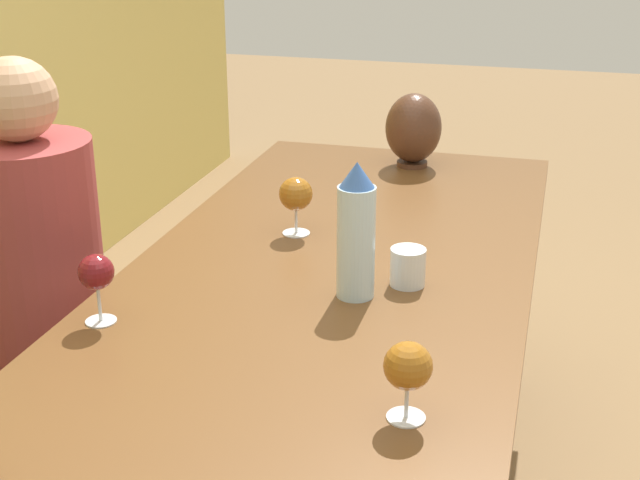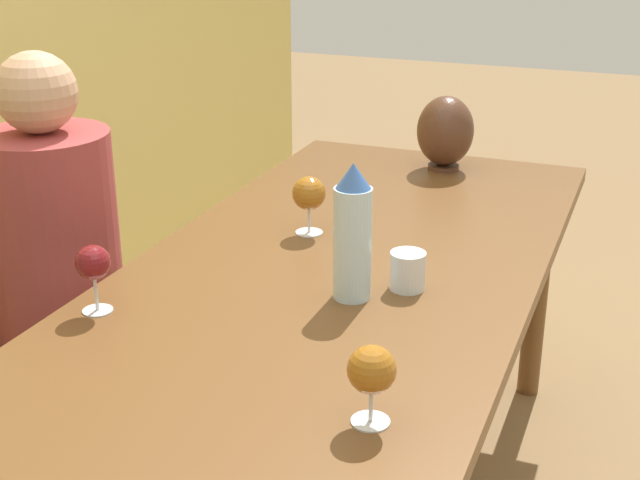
{
  "view_description": "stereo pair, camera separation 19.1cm",
  "coord_description": "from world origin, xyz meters",
  "px_view_note": "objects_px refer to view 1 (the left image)",
  "views": [
    {
      "loc": [
        -1.52,
        -0.47,
        1.56
      ],
      "look_at": [
        0.2,
        0.0,
        0.86
      ],
      "focal_mm": 50.0,
      "sensor_mm": 36.0,
      "label": 1
    },
    {
      "loc": [
        -1.46,
        -0.65,
        1.56
      ],
      "look_at": [
        0.2,
        0.0,
        0.86
      ],
      "focal_mm": 50.0,
      "sensor_mm": 36.0,
      "label": 2
    }
  ],
  "objects_px": {
    "water_tumbler": "(408,267)",
    "wine_glass_6": "(408,367)",
    "water_bottle": "(356,233)",
    "wine_glass_0": "(296,195)",
    "chair_far": "(23,344)",
    "vase": "(413,129)",
    "person_far": "(43,286)",
    "wine_glass_2": "(96,274)"
  },
  "relations": [
    {
      "from": "water_tumbler",
      "to": "wine_glass_6",
      "type": "distance_m",
      "value": 0.53
    },
    {
      "from": "water_bottle",
      "to": "wine_glass_0",
      "type": "distance_m",
      "value": 0.39
    },
    {
      "from": "chair_far",
      "to": "wine_glass_6",
      "type": "bearing_deg",
      "value": -115.18
    },
    {
      "from": "vase",
      "to": "wine_glass_0",
      "type": "bearing_deg",
      "value": 164.81
    },
    {
      "from": "water_tumbler",
      "to": "person_far",
      "type": "relative_size",
      "value": 0.07
    },
    {
      "from": "vase",
      "to": "chair_far",
      "type": "height_order",
      "value": "vase"
    },
    {
      "from": "wine_glass_2",
      "to": "person_far",
      "type": "relative_size",
      "value": 0.12
    },
    {
      "from": "chair_far",
      "to": "vase",
      "type": "bearing_deg",
      "value": -42.5
    },
    {
      "from": "water_tumbler",
      "to": "person_far",
      "type": "distance_m",
      "value": 0.91
    },
    {
      "from": "wine_glass_2",
      "to": "chair_far",
      "type": "xyz_separation_m",
      "value": [
        0.32,
        0.42,
        -0.38
      ]
    },
    {
      "from": "water_tumbler",
      "to": "vase",
      "type": "relative_size",
      "value": 0.37
    },
    {
      "from": "vase",
      "to": "wine_glass_0",
      "type": "height_order",
      "value": "vase"
    },
    {
      "from": "wine_glass_2",
      "to": "person_far",
      "type": "height_order",
      "value": "person_far"
    },
    {
      "from": "wine_glass_0",
      "to": "wine_glass_6",
      "type": "bearing_deg",
      "value": -151.17
    },
    {
      "from": "vase",
      "to": "wine_glass_0",
      "type": "distance_m",
      "value": 0.68
    },
    {
      "from": "water_bottle",
      "to": "wine_glass_6",
      "type": "xyz_separation_m",
      "value": [
        -0.44,
        -0.19,
        -0.05
      ]
    },
    {
      "from": "wine_glass_2",
      "to": "chair_far",
      "type": "height_order",
      "value": "wine_glass_2"
    },
    {
      "from": "water_bottle",
      "to": "water_tumbler",
      "type": "height_order",
      "value": "water_bottle"
    },
    {
      "from": "wine_glass_0",
      "to": "person_far",
      "type": "bearing_deg",
      "value": 113.57
    },
    {
      "from": "vase",
      "to": "chair_far",
      "type": "distance_m",
      "value": 1.29
    },
    {
      "from": "wine_glass_0",
      "to": "chair_far",
      "type": "height_order",
      "value": "wine_glass_0"
    },
    {
      "from": "vase",
      "to": "chair_far",
      "type": "relative_size",
      "value": 0.26
    },
    {
      "from": "wine_glass_0",
      "to": "wine_glass_6",
      "type": "height_order",
      "value": "wine_glass_0"
    },
    {
      "from": "wine_glass_0",
      "to": "person_far",
      "type": "height_order",
      "value": "person_far"
    },
    {
      "from": "water_bottle",
      "to": "water_tumbler",
      "type": "bearing_deg",
      "value": -48.97
    },
    {
      "from": "person_far",
      "to": "wine_glass_2",
      "type": "bearing_deg",
      "value": -133.25
    },
    {
      "from": "wine_glass_0",
      "to": "wine_glass_2",
      "type": "distance_m",
      "value": 0.61
    },
    {
      "from": "water_tumbler",
      "to": "wine_glass_0",
      "type": "relative_size",
      "value": 0.57
    },
    {
      "from": "water_bottle",
      "to": "wine_glass_2",
      "type": "relative_size",
      "value": 2.05
    },
    {
      "from": "water_tumbler",
      "to": "wine_glass_6",
      "type": "relative_size",
      "value": 0.61
    },
    {
      "from": "person_far",
      "to": "water_bottle",
      "type": "bearing_deg",
      "value": -94.64
    },
    {
      "from": "water_tumbler",
      "to": "wine_glass_6",
      "type": "bearing_deg",
      "value": -170.05
    },
    {
      "from": "wine_glass_2",
      "to": "chair_far",
      "type": "bearing_deg",
      "value": 52.66
    },
    {
      "from": "chair_far",
      "to": "wine_glass_2",
      "type": "bearing_deg",
      "value": -127.34
    },
    {
      "from": "water_tumbler",
      "to": "wine_glass_2",
      "type": "relative_size",
      "value": 0.58
    },
    {
      "from": "wine_glass_0",
      "to": "person_far",
      "type": "distance_m",
      "value": 0.66
    },
    {
      "from": "vase",
      "to": "water_tumbler",
      "type": "bearing_deg",
      "value": -170.79
    },
    {
      "from": "wine_glass_6",
      "to": "chair_far",
      "type": "height_order",
      "value": "wine_glass_6"
    },
    {
      "from": "wine_glass_2",
      "to": "water_bottle",
      "type": "bearing_deg",
      "value": -61.05
    },
    {
      "from": "wine_glass_2",
      "to": "wine_glass_0",
      "type": "bearing_deg",
      "value": -22.35
    },
    {
      "from": "water_bottle",
      "to": "chair_far",
      "type": "distance_m",
      "value": 0.97
    },
    {
      "from": "wine_glass_6",
      "to": "chair_far",
      "type": "distance_m",
      "value": 1.23
    }
  ]
}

